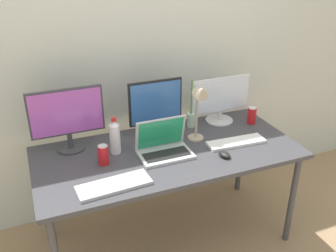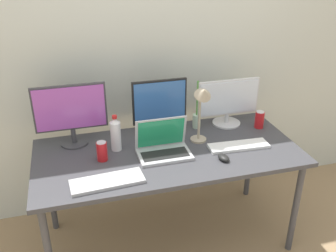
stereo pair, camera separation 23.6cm
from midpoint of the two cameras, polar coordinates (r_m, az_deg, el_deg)
The scene contains 15 objects.
ground_plane at distance 2.89m, azimuth 2.44°, elevation -16.66°, with size 16.00×16.00×0.00m, color #9E7F5B.
wall_back at distance 2.76m, azimuth -0.87°, elevation 12.30°, with size 7.00×0.08×2.60m, color silver.
work_desk at distance 2.48m, azimuth 2.74°, elevation -5.03°, with size 1.71×0.79×0.74m.
monitor_left at distance 2.47m, azimuth -12.01°, elevation 2.06°, with size 0.47×0.18×0.42m.
monitor_center at distance 2.58m, azimuth 1.35°, elevation 2.93°, with size 0.38×0.20×0.40m.
monitor_right at distance 2.79m, azimuth 11.54°, elevation 3.64°, with size 0.47×0.21×0.34m.
laptop_silver at distance 2.39m, azimuth 2.07°, elevation -3.14°, with size 0.33×0.22×0.23m.
keyboard_main at distance 2.14m, azimuth -6.11°, elevation -8.51°, with size 0.41×0.15×0.02m, color #B2B2B7.
keyboard_aux at distance 2.55m, azimuth 13.34°, elevation -3.04°, with size 0.40×0.12×0.02m, color white.
mouse_by_keyboard at distance 2.38m, azimuth 11.30°, elevation -4.82°, with size 0.06×0.09×0.04m, color black.
water_bottle at distance 2.42m, azimuth -5.23°, elevation -1.32°, with size 0.07×0.07×0.25m.
soda_can_near_keyboard at distance 2.33m, azimuth -7.20°, elevation -3.89°, with size 0.07×0.07×0.13m.
soda_can_by_laptop at distance 2.83m, azimuth 16.11°, elevation 0.89°, with size 0.07×0.07×0.13m.
bamboo_vase at distance 2.73m, azimuth 6.87°, elevation 1.09°, with size 0.06×0.06×0.36m.
desk_lamp at distance 2.43m, azimuth 8.02°, elevation 3.32°, with size 0.11×0.18×0.43m.
Camera 2 is at (-0.57, -2.04, 1.96)m, focal length 40.00 mm.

